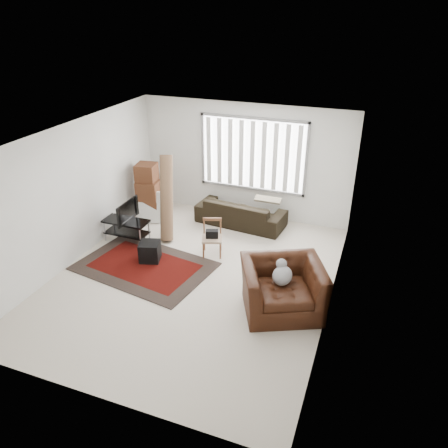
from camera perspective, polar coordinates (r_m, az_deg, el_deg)
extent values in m
plane|color=beige|center=(8.32, -3.94, -7.03)|extent=(6.00, 6.00, 0.00)
cube|color=white|center=(7.18, -4.62, 11.15)|extent=(5.00, 6.00, 0.02)
cube|color=white|center=(10.25, 2.73, 8.18)|extent=(5.00, 0.02, 2.70)
cube|color=white|center=(5.48, -17.52, -11.47)|extent=(5.00, 0.02, 2.70)
cube|color=white|center=(8.92, -19.08, 3.73)|extent=(0.02, 6.00, 2.70)
cube|color=white|center=(7.08, 14.53, -1.72)|extent=(0.02, 6.00, 2.70)
cube|color=white|center=(10.11, 3.81, 9.08)|extent=(2.40, 0.01, 1.60)
cube|color=gray|center=(10.09, 3.77, 9.05)|extent=(2.52, 0.06, 1.72)
cube|color=white|center=(10.06, 3.70, 8.98)|extent=(2.40, 0.02, 1.55)
cube|color=black|center=(8.77, -10.34, -5.43)|extent=(2.78, 2.09, 0.02)
cube|color=#440906|center=(8.76, -10.35, -5.37)|extent=(2.18, 1.48, 0.00)
cube|color=black|center=(9.56, -12.71, 0.36)|extent=(0.98, 0.44, 0.04)
cube|color=black|center=(9.69, -12.55, -1.09)|extent=(0.94, 0.41, 0.03)
cylinder|color=#B2B2B7|center=(9.76, -15.33, -0.88)|extent=(0.03, 0.03, 0.49)
cylinder|color=#B2B2B7|center=(9.31, -10.88, -1.78)|extent=(0.03, 0.03, 0.49)
cylinder|color=#B2B2B7|center=(10.03, -14.15, 0.05)|extent=(0.03, 0.03, 0.49)
cylinder|color=#B2B2B7|center=(9.59, -9.77, -0.78)|extent=(0.03, 0.03, 0.49)
imported|color=black|center=(9.46, -12.86, 1.70)|extent=(0.10, 0.79, 0.45)
cube|color=black|center=(8.84, -9.66, -3.53)|extent=(0.49, 0.49, 0.39)
cube|color=#59311C|center=(10.62, -9.67, 2.10)|extent=(0.61, 0.57, 0.50)
cube|color=#59311C|center=(10.40, -9.86, 4.38)|extent=(0.56, 0.52, 0.45)
cube|color=#59311C|center=(10.31, -10.10, 6.68)|extent=(0.51, 0.51, 0.40)
cube|color=silver|center=(10.37, -9.85, 2.21)|extent=(0.63, 0.37, 0.75)
cylinder|color=brown|center=(9.43, -7.52, 3.39)|extent=(0.53, 0.88, 1.82)
imported|color=black|center=(10.09, 2.22, 2.02)|extent=(2.13, 1.09, 0.79)
cube|color=#977C63|center=(8.85, -1.57, -1.88)|extent=(0.51, 0.51, 0.04)
cylinder|color=brown|center=(8.81, -2.70, -3.48)|extent=(0.04, 0.04, 0.38)
cylinder|color=brown|center=(8.79, -0.49, -3.50)|extent=(0.04, 0.04, 0.38)
cylinder|color=brown|center=(9.10, -2.58, -2.39)|extent=(0.04, 0.04, 0.38)
cylinder|color=brown|center=(9.09, -0.44, -2.41)|extent=(0.04, 0.04, 0.38)
cube|color=brown|center=(8.85, -1.55, 0.63)|extent=(0.37, 0.17, 0.06)
cube|color=brown|center=(8.93, -2.62, -0.26)|extent=(0.05, 0.05, 0.38)
cube|color=brown|center=(8.92, -0.45, -0.28)|extent=(0.05, 0.05, 0.38)
cube|color=black|center=(8.80, -1.58, -1.30)|extent=(0.28, 0.22, 0.16)
imported|color=#33160A|center=(7.33, 7.65, -7.90)|extent=(1.67, 1.59, 0.97)
ellipsoid|color=#59595B|center=(7.25, 7.72, -6.96)|extent=(0.39, 0.43, 0.24)
sphere|color=#59595B|center=(7.32, 7.51, -5.21)|extent=(0.18, 0.18, 0.18)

